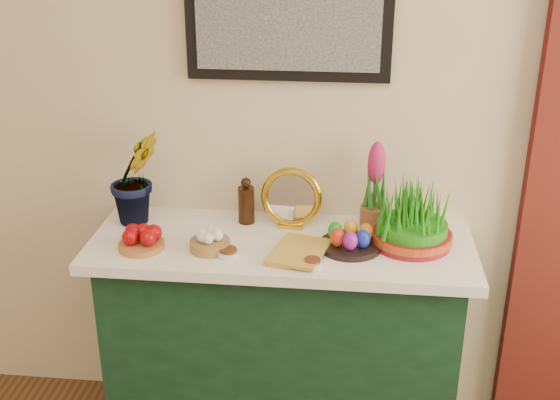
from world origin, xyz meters
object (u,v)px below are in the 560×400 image
object	(u,v)px
hyacinth_green	(135,163)
sideboard	(281,346)
wheatgrass_sabzeh	(413,218)
mirror	(292,198)
book	(275,247)

from	to	relation	value
hyacinth_green	sideboard	bearing A→B (deg)	-50.67
hyacinth_green	wheatgrass_sabzeh	bearing A→B (deg)	-45.22
mirror	sideboard	bearing A→B (deg)	-100.96
sideboard	mirror	world-z (taller)	mirror
hyacinth_green	wheatgrass_sabzeh	xyz separation A→B (m)	(1.03, -0.09, -0.14)
sideboard	hyacinth_green	distance (m)	0.91
sideboard	wheatgrass_sabzeh	world-z (taller)	wheatgrass_sabzeh
wheatgrass_sabzeh	mirror	bearing A→B (deg)	165.55
book	wheatgrass_sabzeh	world-z (taller)	wheatgrass_sabzeh
wheatgrass_sabzeh	hyacinth_green	bearing A→B (deg)	174.84
wheatgrass_sabzeh	book	bearing A→B (deg)	-167.54
sideboard	wheatgrass_sabzeh	xyz separation A→B (m)	(0.47, 0.01, 0.57)
sideboard	book	bearing A→B (deg)	-97.76
mirror	wheatgrass_sabzeh	size ratio (longest dim) A/B	0.82
sideboard	hyacinth_green	xyz separation A→B (m)	(-0.57, 0.11, 0.71)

